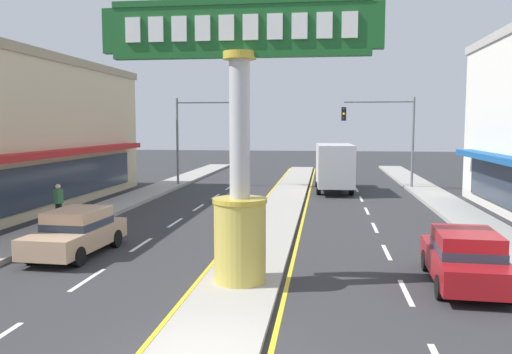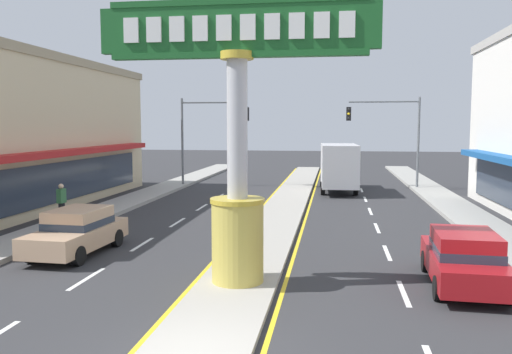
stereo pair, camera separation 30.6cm
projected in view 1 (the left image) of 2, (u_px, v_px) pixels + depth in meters
median_strip at (281, 208)px, 27.38m from camera, size 2.15×52.00×0.14m
sidewalk_left at (103, 210)px, 26.54m from camera, size 2.20×60.00×0.18m
sidewalk_right at (468, 218)px, 24.27m from camera, size 2.20×60.00×0.18m
lane_markings at (279, 213)px, 26.05m from camera, size 8.89×52.00×0.01m
district_sign at (240, 153)px, 13.96m from camera, size 7.33×1.46×7.44m
traffic_light_left_side at (202, 126)px, 36.75m from camera, size 4.86×0.46×6.20m
traffic_light_right_side at (386, 126)px, 35.57m from camera, size 4.86×0.46×6.20m
sedan_near_right_lane at (76, 231)px, 17.75m from camera, size 1.99×4.38×1.53m
sedan_far_right_lane at (465, 257)px, 14.28m from camera, size 2.00×4.38×1.53m
box_truck_near_left_lane at (334, 166)px, 34.38m from camera, size 2.49×6.99×3.12m
pedestrian_near_kerb at (59, 201)px, 22.21m from camera, size 0.28×0.42×1.71m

